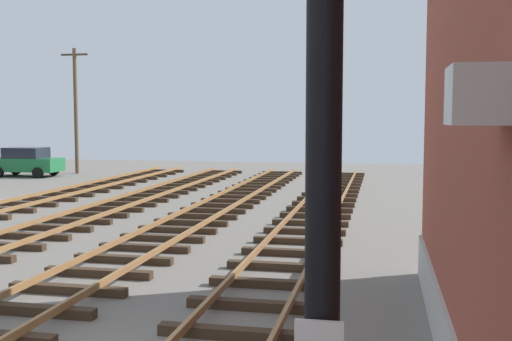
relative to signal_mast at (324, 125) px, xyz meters
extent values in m
cube|color=#38281C|center=(-1.98, 6.26, -3.39)|extent=(2.50, 0.24, 0.18)
cube|color=#38281C|center=(-1.98, 7.77, -3.39)|extent=(2.50, 0.24, 0.18)
cube|color=#38281C|center=(-1.98, 9.28, -3.39)|extent=(2.50, 0.24, 0.18)
cube|color=#38281C|center=(-1.98, 10.80, -3.39)|extent=(2.50, 0.24, 0.18)
cube|color=#38281C|center=(-1.98, 12.31, -3.39)|extent=(2.50, 0.24, 0.18)
cube|color=#38281C|center=(-1.98, 13.82, -3.39)|extent=(2.50, 0.24, 0.18)
cube|color=#38281C|center=(-1.98, 15.33, -3.39)|extent=(2.50, 0.24, 0.18)
cube|color=#38281C|center=(-1.98, 16.84, -3.39)|extent=(2.50, 0.24, 0.18)
cube|color=#38281C|center=(-1.98, 18.36, -3.39)|extent=(2.50, 0.24, 0.18)
cube|color=#38281C|center=(-1.98, 19.87, -3.39)|extent=(2.50, 0.24, 0.18)
cube|color=#38281C|center=(-1.98, 21.38, -3.39)|extent=(2.50, 0.24, 0.18)
cube|color=#38281C|center=(-1.98, 22.89, -3.39)|extent=(2.50, 0.24, 0.18)
cube|color=#38281C|center=(-1.98, 24.41, -3.39)|extent=(2.50, 0.24, 0.18)
cube|color=#38281C|center=(-1.98, 25.92, -3.39)|extent=(2.50, 0.24, 0.18)
cube|color=#38281C|center=(-1.98, 27.43, -3.39)|extent=(2.50, 0.24, 0.18)
cube|color=#38281C|center=(-1.98, 28.94, -3.39)|extent=(2.50, 0.24, 0.18)
cube|color=#38281C|center=(-1.98, 30.45, -3.39)|extent=(2.50, 0.24, 0.18)
cube|color=#38281C|center=(-1.98, 31.97, -3.39)|extent=(2.50, 0.24, 0.18)
cube|color=#38281C|center=(-1.98, 33.48, -3.39)|extent=(2.50, 0.24, 0.18)
cube|color=#38281C|center=(-1.98, 34.99, -3.39)|extent=(2.50, 0.24, 0.18)
cube|color=#38281C|center=(-5.85, 6.69, -3.39)|extent=(2.50, 0.24, 0.18)
cube|color=#38281C|center=(-5.85, 8.04, -3.39)|extent=(2.50, 0.24, 0.18)
cube|color=#38281C|center=(-5.85, 9.40, -3.39)|extent=(2.50, 0.24, 0.18)
cube|color=#38281C|center=(-5.85, 10.75, -3.39)|extent=(2.50, 0.24, 0.18)
cube|color=#38281C|center=(-5.85, 12.10, -3.39)|extent=(2.50, 0.24, 0.18)
cube|color=#38281C|center=(-5.85, 13.45, -3.39)|extent=(2.50, 0.24, 0.18)
cube|color=#38281C|center=(-5.85, 14.80, -3.39)|extent=(2.50, 0.24, 0.18)
cube|color=#38281C|center=(-5.85, 16.15, -3.39)|extent=(2.50, 0.24, 0.18)
cube|color=#38281C|center=(-5.85, 17.50, -3.39)|extent=(2.50, 0.24, 0.18)
cube|color=#38281C|center=(-5.85, 18.86, -3.39)|extent=(2.50, 0.24, 0.18)
cube|color=#38281C|center=(-5.85, 20.21, -3.39)|extent=(2.50, 0.24, 0.18)
cube|color=#38281C|center=(-5.85, 21.56, -3.39)|extent=(2.50, 0.24, 0.18)
cube|color=#38281C|center=(-5.85, 22.91, -3.39)|extent=(2.50, 0.24, 0.18)
cube|color=#38281C|center=(-5.85, 24.26, -3.39)|extent=(2.50, 0.24, 0.18)
cube|color=#38281C|center=(-5.85, 25.61, -3.39)|extent=(2.50, 0.24, 0.18)
cube|color=#38281C|center=(-5.85, 26.96, -3.39)|extent=(2.50, 0.24, 0.18)
cube|color=#38281C|center=(-5.85, 28.31, -3.39)|extent=(2.50, 0.24, 0.18)
cube|color=#38281C|center=(-5.85, 29.67, -3.39)|extent=(2.50, 0.24, 0.18)
cube|color=#38281C|center=(-5.85, 31.02, -3.39)|extent=(2.50, 0.24, 0.18)
cube|color=#38281C|center=(-5.85, 32.37, -3.39)|extent=(2.50, 0.24, 0.18)
cube|color=#38281C|center=(-5.85, 33.72, -3.39)|extent=(2.50, 0.24, 0.18)
cube|color=#38281C|center=(-5.85, 35.07, -3.39)|extent=(2.50, 0.24, 0.18)
cube|color=#38281C|center=(-9.71, 11.58, -3.39)|extent=(2.50, 0.24, 0.18)
cube|color=#38281C|center=(-9.71, 12.97, -3.39)|extent=(2.50, 0.24, 0.18)
cube|color=#38281C|center=(-9.71, 14.35, -3.39)|extent=(2.50, 0.24, 0.18)
cube|color=#38281C|center=(-9.71, 15.73, -3.39)|extent=(2.50, 0.24, 0.18)
cube|color=#38281C|center=(-9.71, 17.11, -3.39)|extent=(2.50, 0.24, 0.18)
cube|color=#38281C|center=(-9.71, 18.49, -3.39)|extent=(2.50, 0.24, 0.18)
cube|color=#38281C|center=(-9.71, 19.87, -3.39)|extent=(2.50, 0.24, 0.18)
cube|color=#38281C|center=(-9.71, 21.25, -3.39)|extent=(2.50, 0.24, 0.18)
cube|color=#38281C|center=(-9.71, 22.63, -3.39)|extent=(2.50, 0.24, 0.18)
cube|color=#38281C|center=(-9.71, 24.01, -3.39)|extent=(2.50, 0.24, 0.18)
cube|color=#38281C|center=(-9.71, 25.39, -3.39)|extent=(2.50, 0.24, 0.18)
cube|color=#38281C|center=(-9.71, 26.77, -3.39)|extent=(2.50, 0.24, 0.18)
cube|color=#38281C|center=(-9.71, 28.15, -3.39)|extent=(2.50, 0.24, 0.18)
cube|color=#38281C|center=(-9.71, 29.53, -3.39)|extent=(2.50, 0.24, 0.18)
cube|color=#38281C|center=(-9.71, 30.91, -3.39)|extent=(2.50, 0.24, 0.18)
cube|color=#38281C|center=(-9.71, 32.30, -3.39)|extent=(2.50, 0.24, 0.18)
cube|color=#38281C|center=(-9.71, 33.68, -3.39)|extent=(2.50, 0.24, 0.18)
cube|color=#38281C|center=(-9.71, 35.06, -3.39)|extent=(2.50, 0.24, 0.18)
cube|color=#38281C|center=(-13.58, 17.49, -3.39)|extent=(2.50, 0.24, 0.18)
cube|color=#38281C|center=(-13.58, 19.07, -3.39)|extent=(2.50, 0.24, 0.18)
cube|color=#38281C|center=(-13.58, 20.66, -3.39)|extent=(2.50, 0.24, 0.18)
cube|color=#38281C|center=(-13.58, 22.25, -3.39)|extent=(2.50, 0.24, 0.18)
cube|color=#38281C|center=(-13.58, 23.84, -3.39)|extent=(2.50, 0.24, 0.18)
cube|color=#38281C|center=(-13.58, 25.43, -3.39)|extent=(2.50, 0.24, 0.18)
cube|color=#38281C|center=(-13.58, 27.01, -3.39)|extent=(2.50, 0.24, 0.18)
cube|color=#38281C|center=(-13.58, 28.60, -3.39)|extent=(2.50, 0.24, 0.18)
cube|color=#38281C|center=(-13.58, 30.19, -3.39)|extent=(2.50, 0.24, 0.18)
cube|color=#38281C|center=(-13.58, 31.78, -3.39)|extent=(2.50, 0.24, 0.18)
cube|color=#38281C|center=(-13.58, 33.37, -3.39)|extent=(2.50, 0.24, 0.18)
cube|color=#38281C|center=(-13.58, 34.95, -3.39)|extent=(2.50, 0.24, 0.18)
cube|color=white|center=(0.00, -0.12, -1.03)|extent=(0.24, 0.03, 0.18)
cube|color=silver|center=(0.98, 1.81, 0.21)|extent=(0.44, 0.60, 0.44)
cube|color=#1E6B38|center=(-20.88, 30.57, -2.76)|extent=(4.20, 1.80, 0.80)
cube|color=#1E232D|center=(-20.88, 30.57, -2.04)|extent=(2.31, 1.66, 0.64)
cylinder|color=black|center=(-19.58, 31.47, -3.16)|extent=(0.64, 0.24, 0.64)
cylinder|color=black|center=(-19.58, 29.67, -3.16)|extent=(0.64, 0.24, 0.64)
cylinder|color=black|center=(-22.18, 31.47, -3.16)|extent=(0.64, 0.24, 0.64)
cylinder|color=brown|center=(-18.80, 32.98, 0.48)|extent=(0.24, 0.24, 7.92)
cube|color=#4C3D2D|center=(-18.80, 32.98, 4.04)|extent=(1.80, 0.12, 0.12)
camera|label=1|loc=(0.28, -3.01, 0.03)|focal=43.07mm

